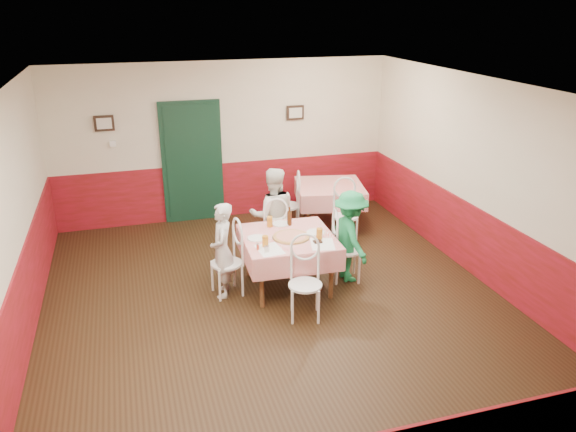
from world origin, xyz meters
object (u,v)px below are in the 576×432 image
object	(u,v)px
main_table	(288,262)
diner_left	(222,250)
chair_left	(227,264)
chair_far	(274,234)
diner_far	(273,215)
second_table	(329,206)
beer_bottle	(289,217)
chair_near	(305,285)
wallet	(318,242)
pizza	(291,237)
diner_right	(350,236)
glass_c	(270,222)
chair_right	(346,250)
chair_second_a	(288,206)
glass_a	(265,241)
glass_b	(319,234)
chair_second_b	(346,216)

from	to	relation	value
main_table	diner_left	bearing A→B (deg)	177.99
chair_left	chair_far	bearing A→B (deg)	124.57
chair_left	diner_far	size ratio (longest dim) A/B	0.62
second_table	beer_bottle	bearing A→B (deg)	-127.33
chair_near	wallet	world-z (taller)	chair_near
pizza	diner_right	xyz separation A→B (m)	(0.88, 0.03, -0.12)
diner_left	glass_c	bearing A→B (deg)	126.61
diner_right	beer_bottle	bearing A→B (deg)	59.35
main_table	chair_far	xyz separation A→B (m)	(0.03, 0.85, 0.08)
chair_right	glass_c	distance (m)	1.15
beer_bottle	chair_second_a	bearing A→B (deg)	73.91
chair_right	diner_right	distance (m)	0.21
chair_left	glass_a	distance (m)	0.67
chair_near	glass_b	distance (m)	0.84
wallet	diner_right	size ratio (longest dim) A/B	0.08
diner_far	main_table	bearing A→B (deg)	96.46
chair_far	diner_right	bearing A→B (deg)	138.84
glass_b	beer_bottle	bearing A→B (deg)	111.61
diner_left	diner_far	world-z (taller)	diner_far
glass_c	beer_bottle	bearing A→B (deg)	-4.31
chair_second_a	wallet	bearing A→B (deg)	4.77
chair_second_a	chair_right	bearing A→B (deg)	19.11
pizza	glass_a	bearing A→B (deg)	-154.97
chair_second_a	glass_a	bearing A→B (deg)	-12.00
chair_right	glass_b	xyz separation A→B (m)	(-0.48, -0.19, 0.39)
chair_near	pizza	size ratio (longest dim) A/B	1.85
chair_far	chair_second_a	distance (m)	1.24
diner_far	glass_b	bearing A→B (deg)	115.31
chair_far	chair_near	world-z (taller)	same
pizza	glass_c	world-z (taller)	glass_c
main_table	chair_near	world-z (taller)	chair_near
pizza	beer_bottle	world-z (taller)	beer_bottle
chair_right	wallet	world-z (taller)	chair_right
chair_far	chair_second_a	bearing A→B (deg)	-112.53
chair_second_b	wallet	bearing A→B (deg)	-112.20
main_table	diner_left	world-z (taller)	diner_left
chair_right	glass_a	bearing A→B (deg)	111.25
main_table	diner_right	xyz separation A→B (m)	(0.90, -0.03, 0.28)
main_table	chair_right	bearing A→B (deg)	-2.01
chair_near	wallet	bearing A→B (deg)	72.89
main_table	chair_near	distance (m)	0.85
chair_left	second_table	bearing A→B (deg)	122.99
chair_left	diner_left	world-z (taller)	diner_left
chair_near	beer_bottle	distance (m)	1.31
chair_right	chair_second_b	bearing A→B (deg)	-10.69
chair_second_b	diner_left	xyz separation A→B (m)	(-2.24, -1.18, 0.20)
main_table	glass_c	size ratio (longest dim) A/B	8.22
chair_left	glass_c	distance (m)	0.88
chair_near	glass_b	bearing A→B (deg)	73.29
second_table	chair_second_b	xyz separation A→B (m)	(-0.00, -0.75, 0.08)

